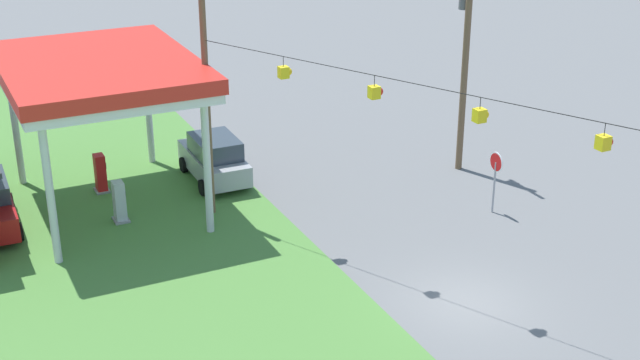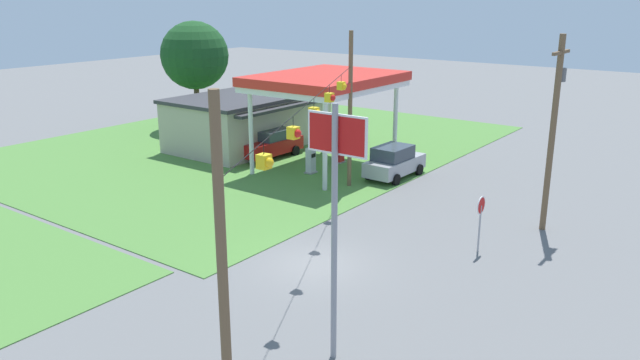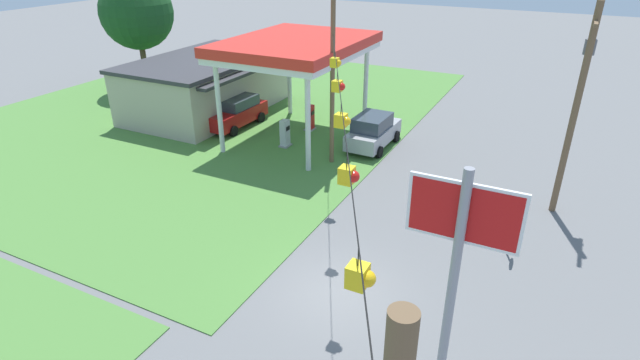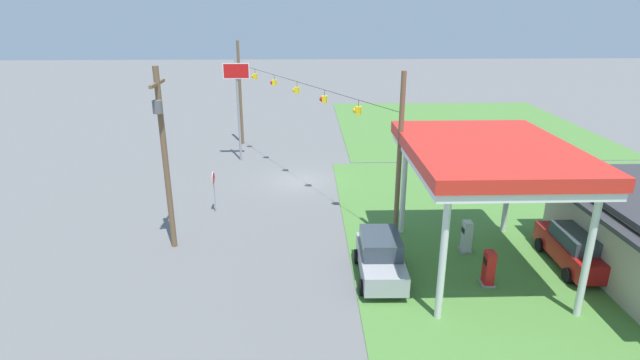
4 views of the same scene
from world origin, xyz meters
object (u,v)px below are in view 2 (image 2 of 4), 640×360
utility_pole_main (554,124)px  gas_station_store (250,120)px  fuel_pump_near (311,161)px  car_at_pumps_front (394,162)px  gas_station_canopy (326,83)px  fuel_pump_far (340,152)px  car_at_pumps_rear (271,143)px  stop_sign_overhead (336,185)px  stop_sign_roadside (481,212)px  tree_behind_station (195,56)px

utility_pole_main → gas_station_store: bearing=79.1°
fuel_pump_near → car_at_pumps_front: car_at_pumps_front is taller
gas_station_canopy → fuel_pump_far: gas_station_canopy is taller
fuel_pump_far → utility_pole_main: 15.80m
gas_station_canopy → utility_pole_main: 14.86m
gas_station_canopy → car_at_pumps_front: bearing=-81.4°
car_at_pumps_rear → stop_sign_overhead: bearing=47.0°
fuel_pump_far → utility_pole_main: size_ratio=0.18×
stop_sign_overhead → stop_sign_roadside: bearing=-1.6°
car_at_pumps_rear → tree_behind_station: tree_behind_station is taller
gas_station_store → car_at_pumps_front: (-1.10, -12.79, -0.89)m
gas_station_store → gas_station_canopy: bearing=-102.4°
gas_station_store → utility_pole_main: utility_pole_main is taller
fuel_pump_near → stop_sign_roadside: size_ratio=0.65×
fuel_pump_near → tree_behind_station: tree_behind_station is taller
stop_sign_overhead → fuel_pump_far: bearing=34.5°
fuel_pump_near → car_at_pumps_rear: car_at_pumps_rear is taller
gas_station_store → utility_pole_main: size_ratio=1.27×
fuel_pump_near → stop_sign_overhead: (-15.78, -12.97, 4.70)m
fuel_pump_far → car_at_pumps_front: (-0.86, -4.60, 0.23)m
fuel_pump_near → stop_sign_overhead: size_ratio=0.21×
gas_station_store → car_at_pumps_rear: gas_station_store is taller
gas_station_canopy → gas_station_store: gas_station_canopy is taller
fuel_pump_near → fuel_pump_far: bearing=0.0°
car_at_pumps_rear → stop_sign_overhead: stop_sign_overhead is taller
fuel_pump_near → stop_sign_overhead: 20.96m
gas_station_canopy → tree_behind_station: bearing=75.9°
gas_station_canopy → car_at_pumps_front: gas_station_canopy is taller
gas_station_canopy → fuel_pump_far: size_ratio=5.61×
car_at_pumps_rear → fuel_pump_far: bearing=109.8°
gas_station_canopy → fuel_pump_near: 4.93m
gas_station_store → stop_sign_roadside: size_ratio=4.58×
gas_station_store → car_at_pumps_front: size_ratio=2.58×
stop_sign_overhead → utility_pole_main: 14.83m
tree_behind_station → fuel_pump_far: bearing=-98.8°
gas_station_canopy → gas_station_store: size_ratio=0.80×
car_at_pumps_front → tree_behind_station: bearing=82.0°
gas_station_store → car_at_pumps_front: bearing=-94.9°
car_at_pumps_front → gas_station_store: bearing=86.3°
stop_sign_overhead → utility_pole_main: size_ratio=0.87×
gas_station_store → fuel_pump_near: size_ratio=7.01×
utility_pole_main → stop_sign_overhead: bearing=173.6°
utility_pole_main → tree_behind_station: (6.65, 30.77, 0.87)m
car_at_pumps_front → fuel_pump_near: bearing=117.3°
fuel_pump_near → fuel_pump_far: (3.12, 0.00, 0.00)m
gas_station_canopy → utility_pole_main: bearing=-100.1°
gas_station_canopy → stop_sign_overhead: 21.66m
gas_station_canopy → car_at_pumps_front: 6.44m
car_at_pumps_rear → stop_sign_roadside: size_ratio=1.93×
gas_station_store → stop_sign_roadside: 23.18m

